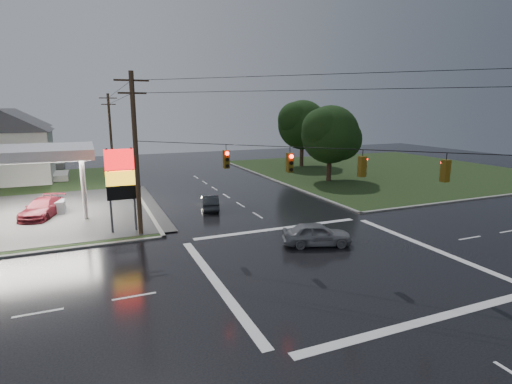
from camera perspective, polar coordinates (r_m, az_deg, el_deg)
name	(u,v)px	position (r m, az deg, el deg)	size (l,w,h in m)	color
ground	(333,262)	(23.66, 10.91, -9.77)	(120.00, 120.00, 0.00)	black
grass_ne	(385,170)	(59.19, 17.98, 2.98)	(36.00, 36.00, 0.08)	black
pylon_sign	(121,177)	(29.09, -18.75, 2.10)	(2.00, 0.35, 6.00)	#59595E
utility_pole_nw	(136,153)	(27.96, -16.78, 5.39)	(2.20, 0.32, 11.00)	#382619
utility_pole_n	(111,133)	(56.32, -20.06, 7.97)	(2.20, 0.32, 10.50)	#382619
traffic_signals	(338,149)	(22.12, 11.64, 6.03)	(26.87, 26.87, 1.47)	black
house_near	(8,145)	(54.98, -31.89, 5.71)	(11.05, 8.48, 8.60)	silver
house_far	(15,138)	(66.96, -31.23, 6.58)	(11.05, 8.48, 8.60)	silver
tree_ne_near	(331,135)	(48.26, 10.71, 8.05)	(7.99, 6.80, 8.98)	black
tree_ne_far	(303,125)	(60.02, 6.77, 9.49)	(8.46, 7.20, 9.80)	black
car_north	(210,202)	(34.90, -6.55, -1.43)	(1.36, 3.89, 1.28)	#1F2427
car_crossing	(317,234)	(25.98, 8.67, -5.95)	(1.76, 4.37, 1.49)	gray
car_pump	(43,208)	(36.47, -28.19, -2.03)	(2.12, 5.21, 1.51)	maroon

